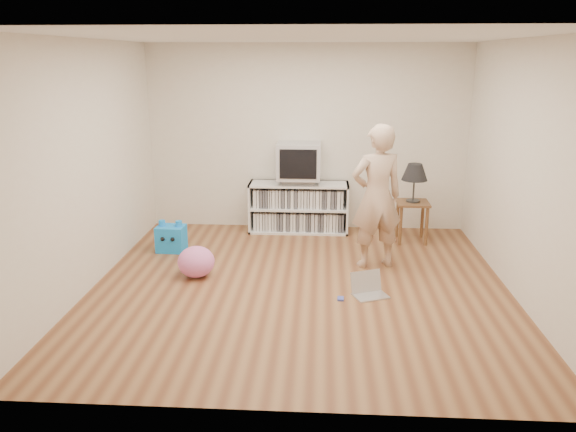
{
  "coord_description": "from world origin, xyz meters",
  "views": [
    {
      "loc": [
        0.23,
        -5.68,
        2.42
      ],
      "look_at": [
        -0.15,
        0.4,
        0.68
      ],
      "focal_mm": 35.0,
      "sensor_mm": 36.0,
      "label": 1
    }
  ],
  "objects_px": {
    "media_unit": "(299,207)",
    "crt_tv": "(299,161)",
    "table_lamp": "(415,173)",
    "dvd_deck": "(299,181)",
    "plush_pink": "(196,262)",
    "plush_blue": "(171,238)",
    "side_table": "(412,211)",
    "laptop": "(368,289)",
    "person": "(377,197)"
  },
  "relations": [
    {
      "from": "media_unit",
      "to": "crt_tv",
      "type": "xyz_separation_m",
      "value": [
        0.0,
        -0.02,
        0.67
      ]
    },
    {
      "from": "crt_tv",
      "to": "table_lamp",
      "type": "distance_m",
      "value": 1.59
    },
    {
      "from": "dvd_deck",
      "to": "plush_pink",
      "type": "relative_size",
      "value": 1.08
    },
    {
      "from": "media_unit",
      "to": "plush_blue",
      "type": "bearing_deg",
      "value": -148.47
    },
    {
      "from": "side_table",
      "to": "dvd_deck",
      "type": "bearing_deg",
      "value": 166.5
    },
    {
      "from": "crt_tv",
      "to": "laptop",
      "type": "relative_size",
      "value": 1.42
    },
    {
      "from": "crt_tv",
      "to": "laptop",
      "type": "xyz_separation_m",
      "value": [
        0.83,
        -2.19,
        -0.96
      ]
    },
    {
      "from": "plush_pink",
      "to": "table_lamp",
      "type": "bearing_deg",
      "value": 28.8
    },
    {
      "from": "crt_tv",
      "to": "table_lamp",
      "type": "xyz_separation_m",
      "value": [
        1.54,
        -0.37,
        -0.08
      ]
    },
    {
      "from": "side_table",
      "to": "person",
      "type": "relative_size",
      "value": 0.32
    },
    {
      "from": "plush_pink",
      "to": "crt_tv",
      "type": "bearing_deg",
      "value": 59.1
    },
    {
      "from": "dvd_deck",
      "to": "person",
      "type": "relative_size",
      "value": 0.27
    },
    {
      "from": "person",
      "to": "media_unit",
      "type": "bearing_deg",
      "value": -71.03
    },
    {
      "from": "plush_pink",
      "to": "person",
      "type": "bearing_deg",
      "value": 12.91
    },
    {
      "from": "plush_blue",
      "to": "crt_tv",
      "type": "bearing_deg",
      "value": 34.01
    },
    {
      "from": "media_unit",
      "to": "dvd_deck",
      "type": "xyz_separation_m",
      "value": [
        0.0,
        -0.02,
        0.39
      ]
    },
    {
      "from": "table_lamp",
      "to": "plush_pink",
      "type": "relative_size",
      "value": 1.23
    },
    {
      "from": "laptop",
      "to": "crt_tv",
      "type": "bearing_deg",
      "value": 88.21
    },
    {
      "from": "plush_blue",
      "to": "laptop",
      "type": "bearing_deg",
      "value": -23.96
    },
    {
      "from": "plush_pink",
      "to": "laptop",
      "type": "bearing_deg",
      "value": -11.36
    },
    {
      "from": "dvd_deck",
      "to": "person",
      "type": "xyz_separation_m",
      "value": [
        0.96,
        -1.34,
        0.11
      ]
    },
    {
      "from": "plush_blue",
      "to": "plush_pink",
      "type": "bearing_deg",
      "value": -55.86
    },
    {
      "from": "crt_tv",
      "to": "plush_blue",
      "type": "height_order",
      "value": "crt_tv"
    },
    {
      "from": "plush_blue",
      "to": "plush_pink",
      "type": "height_order",
      "value": "plush_blue"
    },
    {
      "from": "table_lamp",
      "to": "laptop",
      "type": "distance_m",
      "value": 2.15
    },
    {
      "from": "media_unit",
      "to": "side_table",
      "type": "distance_m",
      "value": 1.59
    },
    {
      "from": "media_unit",
      "to": "laptop",
      "type": "distance_m",
      "value": 2.38
    },
    {
      "from": "dvd_deck",
      "to": "plush_pink",
      "type": "height_order",
      "value": "dvd_deck"
    },
    {
      "from": "person",
      "to": "plush_blue",
      "type": "xyz_separation_m",
      "value": [
        -2.56,
        0.38,
        -0.68
      ]
    },
    {
      "from": "table_lamp",
      "to": "person",
      "type": "xyz_separation_m",
      "value": [
        -0.58,
        -0.97,
        -0.09
      ]
    },
    {
      "from": "media_unit",
      "to": "crt_tv",
      "type": "bearing_deg",
      "value": -90.0
    },
    {
      "from": "crt_tv",
      "to": "plush_pink",
      "type": "distance_m",
      "value": 2.27
    },
    {
      "from": "side_table",
      "to": "plush_blue",
      "type": "height_order",
      "value": "side_table"
    },
    {
      "from": "media_unit",
      "to": "crt_tv",
      "type": "relative_size",
      "value": 2.33
    },
    {
      "from": "crt_tv",
      "to": "person",
      "type": "bearing_deg",
      "value": -54.35
    },
    {
      "from": "crt_tv",
      "to": "plush_blue",
      "type": "bearing_deg",
      "value": -148.97
    },
    {
      "from": "crt_tv",
      "to": "plush_pink",
      "type": "relative_size",
      "value": 1.44
    },
    {
      "from": "media_unit",
      "to": "plush_blue",
      "type": "xyz_separation_m",
      "value": [
        -1.6,
        -0.98,
        -0.18
      ]
    },
    {
      "from": "table_lamp",
      "to": "plush_blue",
      "type": "relative_size",
      "value": 1.27
    },
    {
      "from": "table_lamp",
      "to": "media_unit",
      "type": "bearing_deg",
      "value": 165.95
    },
    {
      "from": "dvd_deck",
      "to": "side_table",
      "type": "relative_size",
      "value": 0.82
    },
    {
      "from": "person",
      "to": "plush_pink",
      "type": "bearing_deg",
      "value": -3.4
    },
    {
      "from": "side_table",
      "to": "laptop",
      "type": "bearing_deg",
      "value": -111.24
    },
    {
      "from": "media_unit",
      "to": "laptop",
      "type": "height_order",
      "value": "media_unit"
    },
    {
      "from": "person",
      "to": "side_table",
      "type": "bearing_deg",
      "value": -137.06
    },
    {
      "from": "crt_tv",
      "to": "plush_blue",
      "type": "relative_size",
      "value": 1.48
    },
    {
      "from": "media_unit",
      "to": "table_lamp",
      "type": "distance_m",
      "value": 1.7
    },
    {
      "from": "side_table",
      "to": "plush_pink",
      "type": "distance_m",
      "value": 3.0
    },
    {
      "from": "dvd_deck",
      "to": "plush_pink",
      "type": "distance_m",
      "value": 2.18
    },
    {
      "from": "crt_tv",
      "to": "plush_pink",
      "type": "bearing_deg",
      "value": -120.9
    }
  ]
}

